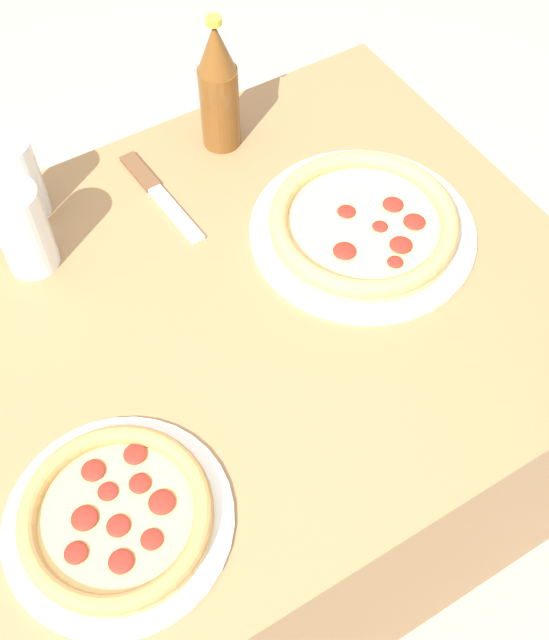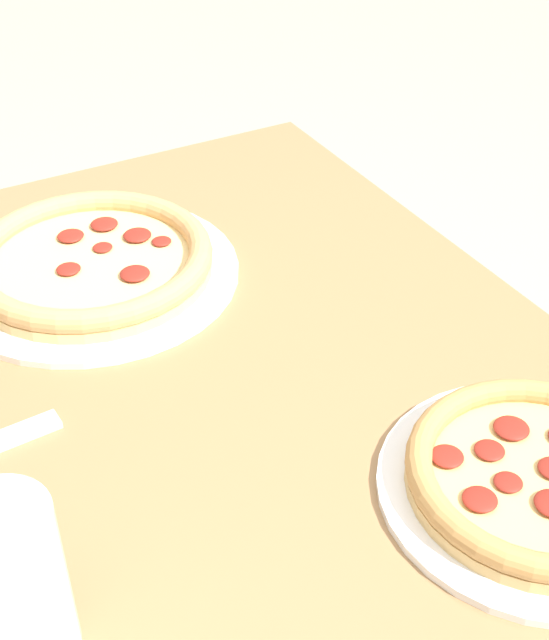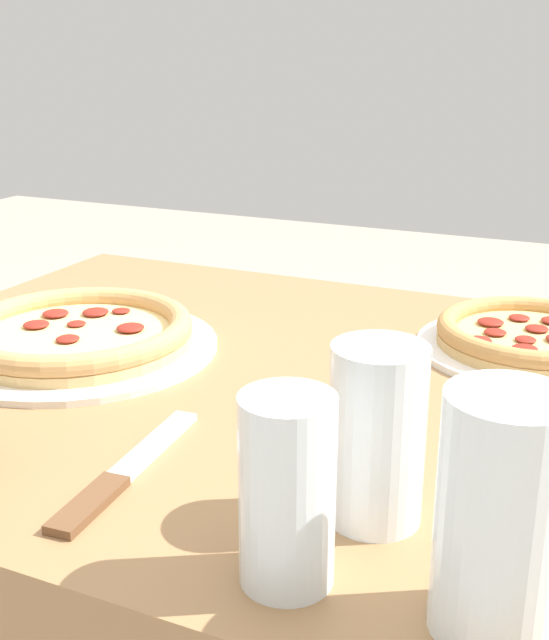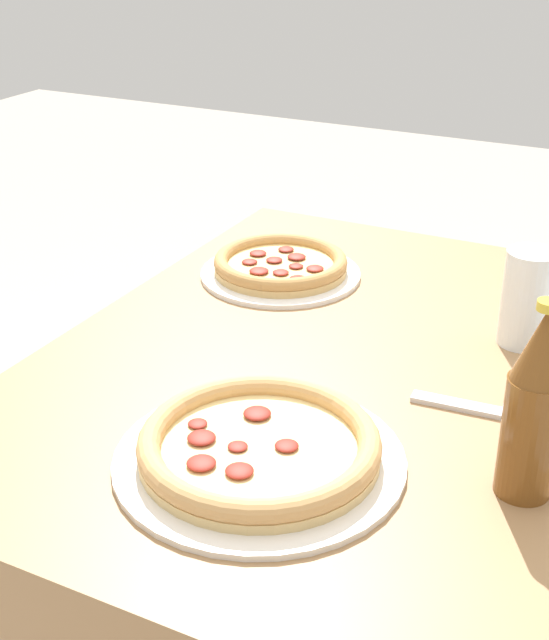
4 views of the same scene
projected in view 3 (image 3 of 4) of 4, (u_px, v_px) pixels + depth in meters
The scene contains 6 objects.
pizza_margherita at pixel (77, 335), 0.97m from camera, with size 0.34×0.34×0.04m.
pizza_pepperoni at pixel (532, 338), 0.96m from camera, with size 0.27×0.27×0.04m.
glass_water at pixel (500, 526), 0.48m from camera, with size 0.08×0.08×0.16m.
glass_iced_tea at pixel (287, 501), 0.53m from camera, with size 0.07×0.07×0.14m.
glass_mango_juice at pixel (377, 441), 0.60m from camera, with size 0.07×0.07×0.14m.
knife at pixel (124, 472), 0.68m from camera, with size 0.04×0.22×0.01m.
Camera 3 is at (0.32, -0.75, 1.06)m, focal length 45.00 mm.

